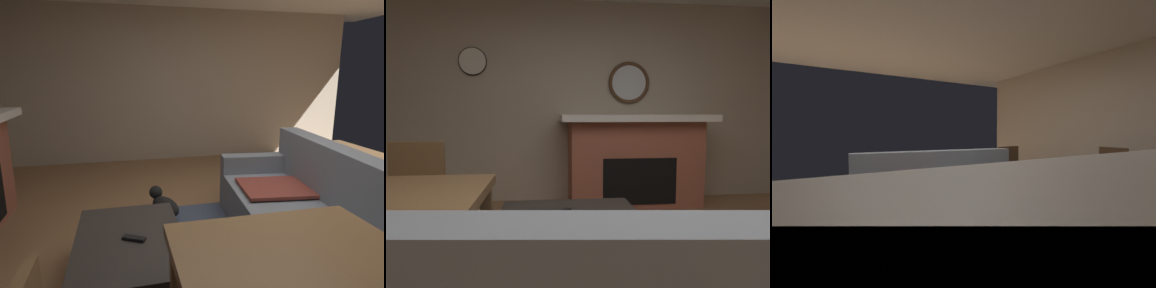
% 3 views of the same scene
% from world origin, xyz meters
% --- Properties ---
extents(floor, '(7.85, 7.85, 0.00)m').
position_xyz_m(floor, '(0.00, 0.00, 0.00)').
color(floor, olive).
extents(wall_left, '(0.12, 6.33, 2.61)m').
position_xyz_m(wall_left, '(-3.27, 0.00, 1.31)').
color(wall_left, '#B7A893').
rests_on(wall_left, ground).
extents(area_rug, '(2.60, 2.00, 0.01)m').
position_xyz_m(area_rug, '(0.26, -0.36, 0.01)').
color(area_rug, '#3D475B').
rests_on(area_rug, ground).
extents(couch, '(2.35, 1.12, 0.91)m').
position_xyz_m(couch, '(0.17, 0.41, 0.32)').
color(couch, slate).
rests_on(couch, ground).
extents(ottoman_coffee_table, '(1.07, 0.74, 0.40)m').
position_xyz_m(ottoman_coffee_table, '(0.26, -1.06, 0.20)').
color(ottoman_coffee_table, '#2D2826').
rests_on(ottoman_coffee_table, ground).
extents(tv_remote, '(0.12, 0.16, 0.02)m').
position_xyz_m(tv_remote, '(0.30, -1.03, 0.41)').
color(tv_remote, black).
rests_on(tv_remote, ottoman_coffee_table).
extents(small_dog, '(0.46, 0.35, 0.27)m').
position_xyz_m(small_dog, '(-0.79, -0.67, 0.16)').
color(small_dog, black).
rests_on(small_dog, ground).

